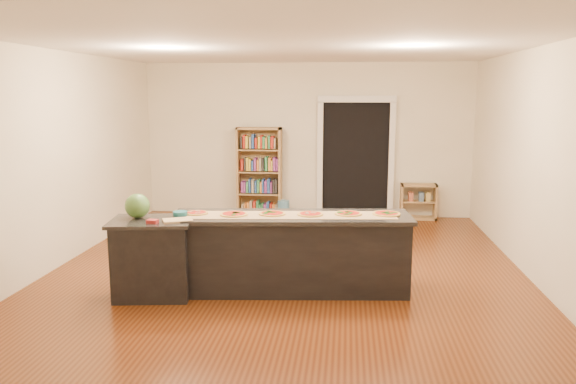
# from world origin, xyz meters

# --- Properties ---
(room) EXTENTS (6.00, 7.00, 2.80)m
(room) POSITION_xyz_m (0.00, 0.00, 1.40)
(room) COLOR #EEE2C8
(room) RESTS_ON ground
(doorway) EXTENTS (1.40, 0.09, 2.21)m
(doorway) POSITION_xyz_m (0.90, 3.46, 1.20)
(doorway) COLOR black
(doorway) RESTS_ON room
(kitchen_island) EXTENTS (2.70, 0.73, 0.89)m
(kitchen_island) POSITION_xyz_m (0.13, -0.67, 0.45)
(kitchen_island) COLOR black
(kitchen_island) RESTS_ON ground
(side_counter) EXTENTS (0.89, 0.65, 0.88)m
(side_counter) POSITION_xyz_m (-1.38, -1.02, 0.44)
(side_counter) COLOR black
(side_counter) RESTS_ON ground
(bookshelf) EXTENTS (0.82, 0.29, 1.64)m
(bookshelf) POSITION_xyz_m (-0.86, 3.30, 0.82)
(bookshelf) COLOR #A68250
(bookshelf) RESTS_ON ground
(low_shelf) EXTENTS (0.64, 0.28, 0.64)m
(low_shelf) POSITION_xyz_m (2.04, 3.31, 0.32)
(low_shelf) COLOR #A68250
(low_shelf) RESTS_ON ground
(waste_bin) EXTENTS (0.22, 0.22, 0.32)m
(waste_bin) POSITION_xyz_m (-0.40, 3.16, 0.16)
(waste_bin) COLOR teal
(waste_bin) RESTS_ON ground
(kraft_paper) EXTENTS (2.37, 0.65, 0.00)m
(kraft_paper) POSITION_xyz_m (0.13, -0.69, 0.89)
(kraft_paper) COLOR tan
(kraft_paper) RESTS_ON kitchen_island
(watermelon) EXTENTS (0.27, 0.27, 0.27)m
(watermelon) POSITION_xyz_m (-1.56, -0.95, 1.01)
(watermelon) COLOR #144214
(watermelon) RESTS_ON side_counter
(cutting_board) EXTENTS (0.37, 0.32, 0.02)m
(cutting_board) POSITION_xyz_m (-1.07, -1.06, 0.89)
(cutting_board) COLOR tan
(cutting_board) RESTS_ON side_counter
(package_red) EXTENTS (0.12, 0.09, 0.04)m
(package_red) POSITION_xyz_m (-1.31, -1.19, 0.90)
(package_red) COLOR maroon
(package_red) RESTS_ON side_counter
(package_teal) EXTENTS (0.16, 0.16, 0.06)m
(package_teal) POSITION_xyz_m (-1.11, -0.83, 0.91)
(package_teal) COLOR #195966
(package_teal) RESTS_ON side_counter
(pizza_a) EXTENTS (0.26, 0.26, 0.02)m
(pizza_a) POSITION_xyz_m (-0.95, -0.73, 0.90)
(pizza_a) COLOR tan
(pizza_a) RESTS_ON kitchen_island
(pizza_b) EXTENTS (0.31, 0.31, 0.02)m
(pizza_b) POSITION_xyz_m (-0.51, -0.75, 0.90)
(pizza_b) COLOR tan
(pizza_b) RESTS_ON kitchen_island
(pizza_c) EXTENTS (0.29, 0.29, 0.02)m
(pizza_c) POSITION_xyz_m (-0.09, -0.68, 0.90)
(pizza_c) COLOR tan
(pizza_c) RESTS_ON kitchen_island
(pizza_d) EXTENTS (0.28, 0.28, 0.02)m
(pizza_d) POSITION_xyz_m (0.34, -0.66, 0.90)
(pizza_d) COLOR tan
(pizza_d) RESTS_ON kitchen_island
(pizza_e) EXTENTS (0.30, 0.30, 0.02)m
(pizza_e) POSITION_xyz_m (0.77, -0.59, 0.90)
(pizza_e) COLOR tan
(pizza_e) RESTS_ON kitchen_island
(pizza_f) EXTENTS (0.30, 0.30, 0.02)m
(pizza_f) POSITION_xyz_m (1.20, -0.55, 0.90)
(pizza_f) COLOR tan
(pizza_f) RESTS_ON kitchen_island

